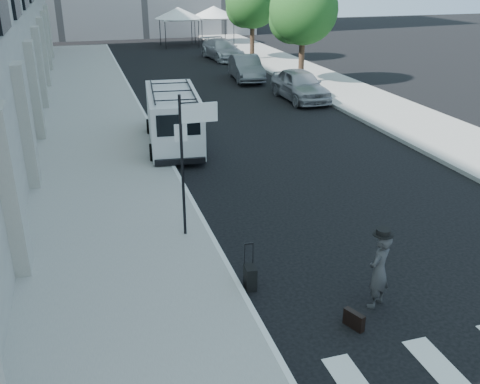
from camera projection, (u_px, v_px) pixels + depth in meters
ground at (337, 290)px, 11.28m from camera, size 120.00×120.00×0.00m
sidewalk_left at (93, 116)px, 24.22m from camera, size 4.50×48.00×0.15m
sidewalk_right at (322, 82)px, 31.30m from camera, size 4.00×56.00×0.15m
sign_pole at (191, 136)px, 12.44m from camera, size 1.03×0.07×3.50m
tree_near at (301, 12)px, 29.51m from camera, size 3.80×3.83×6.03m
tree_far at (250, 3)px, 37.44m from camera, size 3.80×3.83×6.03m
tent_left at (178, 13)px, 44.79m from camera, size 4.00×4.00×3.20m
tent_right at (214, 12)px, 46.09m from camera, size 4.00×4.00×3.20m
businessman at (379, 271)px, 10.47m from camera, size 0.69×0.63×1.59m
briefcase at (354, 320)px, 10.04m from camera, size 0.27×0.45×0.34m
suitcase at (250, 277)px, 11.25m from camera, size 0.25×0.37×0.99m
cargo_van at (173, 118)px, 19.97m from camera, size 2.36×5.62×2.08m
parked_car_a at (300, 85)px, 27.07m from camera, size 1.85×4.56×1.55m
parked_car_b at (246, 68)px, 31.91m from camera, size 2.02×4.52×1.44m
parked_car_c at (222, 50)px, 39.07m from camera, size 2.50×5.12×1.43m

